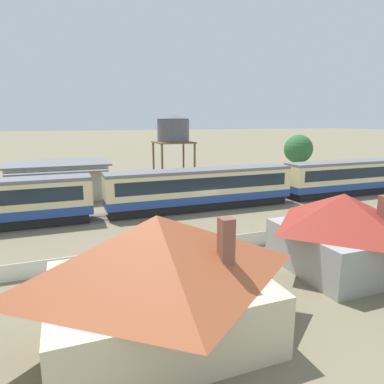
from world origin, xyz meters
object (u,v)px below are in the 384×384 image
object	(u,v)px
passenger_train	(204,187)
yard_tree_1	(298,149)
station_building	(59,180)
cottage_red_roof	(341,230)
water_tower	(173,130)
cottage_terracotta_roof	(158,275)

from	to	relation	value
passenger_train	yard_tree_1	size ratio (longest dim) A/B	9.27
station_building	yard_tree_1	xyz separation A→B (m)	(39.55, 6.09, 2.07)
passenger_train	cottage_red_roof	bearing A→B (deg)	-82.42
cottage_red_roof	yard_tree_1	size ratio (longest dim) A/B	1.09
passenger_train	yard_tree_1	distance (m)	30.89
passenger_train	station_building	xyz separation A→B (m)	(-14.18, 11.44, -0.21)
passenger_train	water_tower	size ratio (longest dim) A/B	6.31
water_tower	cottage_terracotta_roof	distance (m)	34.87
station_building	yard_tree_1	size ratio (longest dim) A/B	1.75
yard_tree_1	passenger_train	bearing A→B (deg)	-145.36
water_tower	yard_tree_1	distance (m)	25.06
yard_tree_1	cottage_terracotta_roof	bearing A→B (deg)	-134.00
water_tower	cottage_red_roof	distance (m)	30.52
cottage_red_roof	station_building	bearing A→B (deg)	120.23
station_building	cottage_terracotta_roof	bearing A→B (deg)	-82.67
yard_tree_1	water_tower	bearing A→B (deg)	-170.22
yard_tree_1	station_building	bearing A→B (deg)	-171.25
water_tower	cottage_terracotta_roof	world-z (taller)	water_tower
passenger_train	yard_tree_1	xyz separation A→B (m)	(25.37, 17.53, 1.86)
passenger_train	cottage_red_roof	distance (m)	16.86
cottage_terracotta_roof	cottage_red_roof	bearing A→B (deg)	11.90
cottage_red_roof	water_tower	bearing A→B (deg)	92.46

